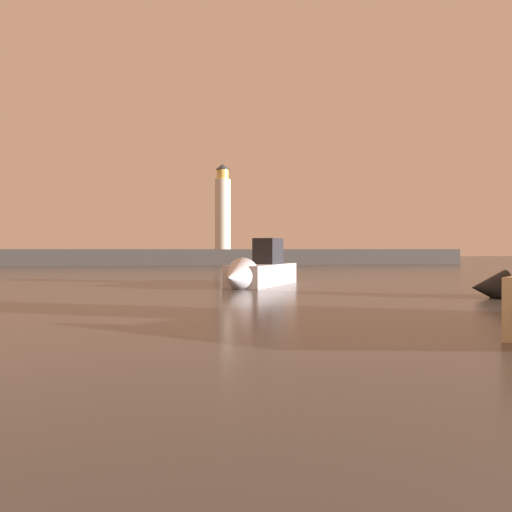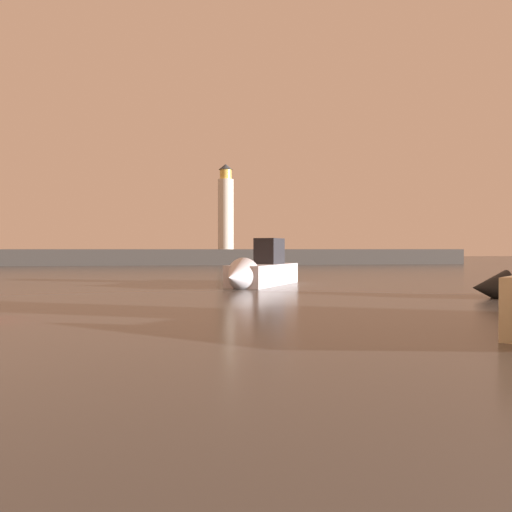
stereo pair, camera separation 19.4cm
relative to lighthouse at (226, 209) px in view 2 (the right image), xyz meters
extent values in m
plane|color=#4C4742|center=(-1.89, -36.22, -7.85)|extent=(220.00, 220.00, 0.00)
cube|color=#423F3D|center=(-1.89, 0.00, -6.77)|extent=(73.45, 4.90, 2.17)
cylinder|color=silver|center=(0.00, 0.00, -0.77)|extent=(2.20, 2.20, 9.84)
cylinder|color=#F2CC59|center=(0.00, 0.00, 4.84)|extent=(1.65, 1.65, 1.38)
cone|color=#33383D|center=(0.00, 0.00, 5.93)|extent=(1.98, 1.98, 0.79)
cone|color=black|center=(6.83, -52.23, -7.38)|extent=(1.78, 1.86, 1.61)
cube|color=silver|center=(-1.74, -42.15, -7.22)|extent=(5.43, 7.03, 1.28)
cone|color=silver|center=(-3.81, -45.57, -7.15)|extent=(2.76, 2.72, 2.06)
cube|color=#232328|center=(-1.22, -41.31, -5.77)|extent=(2.20, 2.44, 1.61)
camera|label=1|loc=(-7.32, -73.85, -5.64)|focal=36.88mm
camera|label=2|loc=(-7.13, -73.88, -5.64)|focal=36.88mm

